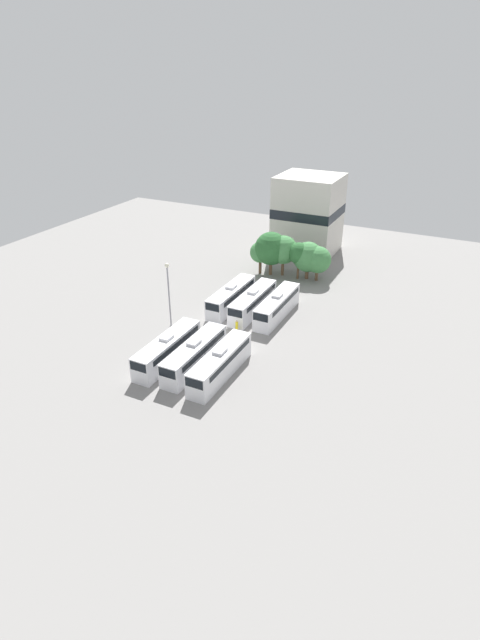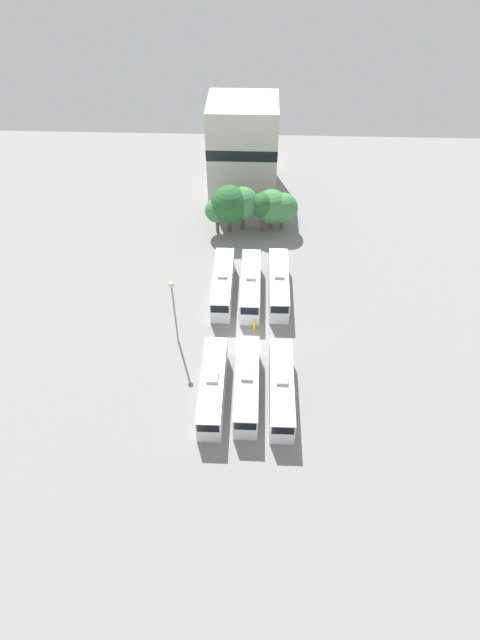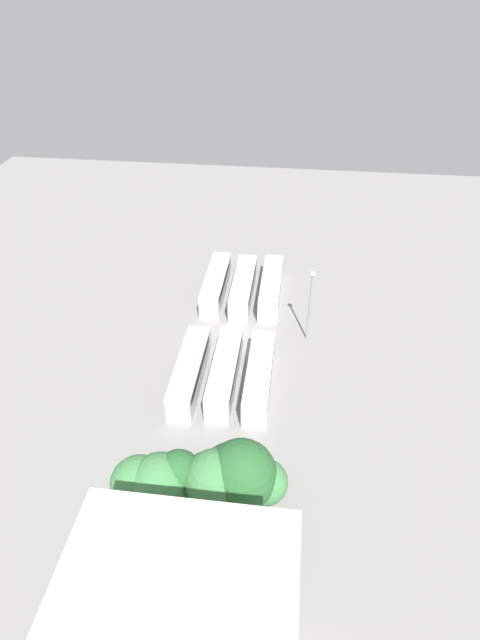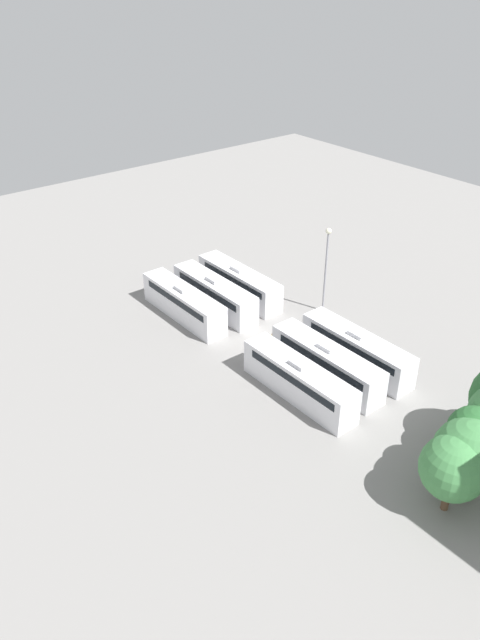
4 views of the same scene
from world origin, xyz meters
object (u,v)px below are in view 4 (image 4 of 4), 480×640
bus_4 (327,362)px  light_pole (327,257)px  bus_0 (239,282)px  tree_4 (470,455)px  bus_1 (215,293)px  tree_3 (473,433)px  worker_person (272,342)px  bus_2 (184,302)px  bus_5 (299,379)px  bus_3 (357,349)px  tree_5 (453,468)px

bus_4 → light_pole: (-8.38, -8.69, 4.35)m
bus_0 → tree_4: (6.30, 32.00, 2.09)m
bus_1 → tree_3: bearing=87.4°
worker_person → tree_3: bearing=87.9°
bus_2 → bus_0: bearing=-179.8°
bus_2 → bus_4: bearing=102.3°
bus_1 → bus_2: 3.64m
bus_1 → bus_5: size_ratio=1.00×
light_pole → tree_3: bearing=67.3°
bus_5 → bus_3: bearing=-178.7°
bus_4 → tree_4: 15.82m
bus_1 → worker_person: 9.85m
bus_0 → bus_2: size_ratio=1.00×
light_pole → tree_5: 27.39m
bus_2 → worker_person: 10.62m
bus_5 → tree_4: tree_4 is taller
bus_4 → tree_5: bearing=74.0°
bus_4 → bus_2: bearing=-77.7°
bus_3 → tree_5: size_ratio=1.96×
bus_2 → bus_3: bearing=113.2°
bus_3 → bus_4: (3.59, -0.20, 0.00)m
bus_0 → light_pole: light_pole is taller
bus_3 → tree_5: (7.99, 15.21, 1.91)m
bus_0 → bus_4: 16.94m
bus_0 → worker_person: bearing=67.6°
bus_1 → tree_4: 31.80m
bus_2 → bus_4: (-3.60, 16.53, 0.00)m
bus_3 → bus_4: 3.59m
bus_1 → tree_4: size_ratio=1.81×
bus_5 → tree_5: tree_5 is taller
worker_person → tree_5: (3.81, 21.79, 2.79)m
bus_1 → tree_4: (2.74, 31.62, 2.09)m
bus_0 → bus_4: (3.59, 16.55, 0.00)m
bus_4 → tree_5: 16.14m
light_pole → tree_4: (11.09, 24.14, -2.25)m
worker_person → light_pole: light_pole is taller
bus_1 → tree_3: (1.41, 30.85, 2.75)m
bus_1 → bus_3: (-3.56, 16.37, 0.00)m
bus_3 → bus_1: bearing=-77.7°
bus_5 → tree_4: (-0.90, 15.09, 2.09)m
bus_3 → bus_4: same height
bus_3 → bus_2: bearing=-66.8°
bus_1 → bus_2: (3.62, -0.36, 0.00)m
bus_0 → tree_4: size_ratio=1.81×
bus_0 → tree_3: 31.75m
tree_3 → tree_4: bearing=30.1°
bus_1 → bus_3: same height
tree_3 → bus_5: bearing=-81.2°
light_pole → bus_5: bearing=37.1°
bus_2 → tree_4: (-0.88, 31.98, 2.09)m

